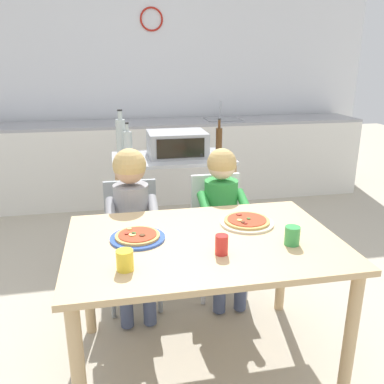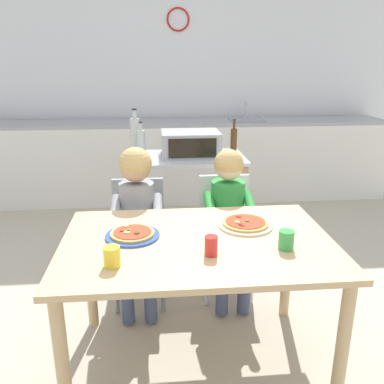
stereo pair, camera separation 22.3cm
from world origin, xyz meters
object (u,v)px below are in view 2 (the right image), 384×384
Objects in this scene: bottle_squat_spirits at (141,144)px; dining_chair_left at (139,232)px; toaster_oven at (190,144)px; dining_chair_right at (225,226)px; bottle_brown_beer at (135,136)px; child_in_green_shirt at (229,208)px; dining_table at (197,257)px; pizza_plate_cream at (245,224)px; drinking_cup_yellow at (112,257)px; drinking_cup_red at (211,246)px; drinking_cup_green at (286,240)px; bottle_clear_vinegar at (234,140)px; child_in_grey_shirt at (137,208)px; pizza_plate_blue_rimmed at (132,234)px; kitchen_island_cart at (185,192)px.

dining_chair_left is (-0.02, -0.53, -0.49)m from bottle_squat_spirits.
dining_chair_right is at bearing -70.91° from toaster_oven.
bottle_brown_beer is 0.36× the size of child_in_green_shirt.
dining_table is 0.33m from pizza_plate_cream.
dining_chair_right is 9.11× the size of drinking_cup_yellow.
drinking_cup_red is 1.02× the size of drinking_cup_green.
drinking_cup_red is (0.04, -0.17, 0.14)m from dining_table.
dining_table is 0.68m from child_in_green_shirt.
toaster_oven is 1.61m from drinking_cup_yellow.
bottle_squat_spirits reaches higher than drinking_cup_green.
child_in_grey_shirt is (-0.75, -0.76, -0.27)m from bottle_clear_vinegar.
child_in_green_shirt is at bearing -47.25° from bottle_squat_spirits.
bottle_brown_beer is at bearing 92.35° from dining_chair_left.
child_in_green_shirt is 1.08m from drinking_cup_yellow.
child_in_green_shirt is 3.73× the size of pizza_plate_blue_rimmed.
toaster_oven is 0.55× the size of dining_chair_right.
child_in_green_shirt is 11.12× the size of drinking_cup_green.
kitchen_island_cart is 1.27m from pizza_plate_blue_rimmed.
child_in_grey_shirt is 0.84m from drinking_cup_red.
child_in_green_shirt is (0.59, 0.03, -0.03)m from child_in_grey_shirt.
drinking_cup_yellow is (-0.43, -1.50, 0.21)m from kitchen_island_cart.
bottle_clear_vinegar is 3.01× the size of drinking_cup_green.
child_in_green_shirt reaches higher than drinking_cup_yellow.
dining_chair_left is at bearing 90.00° from child_in_grey_shirt.
toaster_oven is at bearing 8.67° from bottle_squat_spirits.
bottle_clear_vinegar is at bearing 72.30° from dining_table.
dining_chair_right is 1.21m from drinking_cup_yellow.
bottle_brown_beer reaches higher than toaster_oven.
drinking_cup_red reaches higher than drinking_cup_green.
drinking_cup_green is at bearing -75.52° from kitchen_island_cart.
bottle_clear_vinegar is at bearing 1.78° from bottle_brown_beer.
pizza_plate_cream is 3.12× the size of drinking_cup_red.
drinking_cup_red is (0.01, -1.44, 0.21)m from kitchen_island_cart.
dining_table is 0.45m from drinking_cup_green.
bottle_brown_beer reaches higher than kitchen_island_cart.
child_in_green_shirt is (0.23, -0.65, 0.10)m from kitchen_island_cart.
kitchen_island_cart is at bearing 62.49° from child_in_grey_shirt.
drinking_cup_green is (0.72, -0.84, 0.30)m from dining_chair_left.
child_in_grey_shirt is 3.61× the size of pizza_plate_cream.
bottle_squat_spirits is at bearing 86.39° from drinking_cup_yellow.
bottle_squat_spirits is 0.90m from child_in_green_shirt.
kitchen_island_cart is 3.38× the size of pizza_plate_blue_rimmed.
kitchen_island_cart reaches higher than dining_chair_left.
child_in_green_shirt is (-0.16, -0.73, -0.30)m from bottle_clear_vinegar.
pizza_plate_cream is at bearing -97.57° from bottle_clear_vinegar.
dining_chair_left is at bearing -124.00° from toaster_oven.
bottle_brown_beer reaches higher than bottle_clear_vinegar.
toaster_oven is 0.75m from dining_chair_right.
bottle_clear_vinegar is at bearing 45.46° from child_in_grey_shirt.
bottle_brown_beer is 1.30× the size of bottle_squat_spirits.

